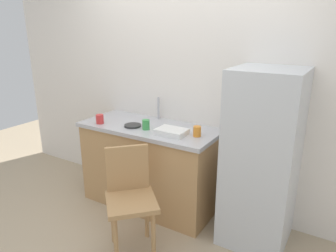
{
  "coord_description": "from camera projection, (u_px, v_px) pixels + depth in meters",
  "views": [
    {
      "loc": [
        1.5,
        -1.8,
        1.83
      ],
      "look_at": [
        0.05,
        0.6,
        0.93
      ],
      "focal_mm": 33.08,
      "sensor_mm": 36.0,
      "label": 1
    }
  ],
  "objects": [
    {
      "name": "cup_orange",
      "position": [
        197.0,
        131.0,
        2.8
      ],
      "size": [
        0.07,
        0.07,
        0.09
      ],
      "primitive_type": "cylinder",
      "color": "orange",
      "rests_on": "countertop"
    },
    {
      "name": "dish_tray",
      "position": [
        172.0,
        132.0,
        2.86
      ],
      "size": [
        0.28,
        0.2,
        0.05
      ],
      "primitive_type": "cube",
      "color": "white",
      "rests_on": "countertop"
    },
    {
      "name": "cup_green",
      "position": [
        146.0,
        125.0,
        2.99
      ],
      "size": [
        0.07,
        0.07,
        0.1
      ],
      "primitive_type": "cylinder",
      "color": "green",
      "rests_on": "countertop"
    },
    {
      "name": "faucet",
      "position": [
        159.0,
        108.0,
        3.32
      ],
      "size": [
        0.02,
        0.02,
        0.24
      ],
      "primitive_type": "cylinder",
      "color": "#B7B7BC",
      "rests_on": "countertop"
    },
    {
      "name": "ground_plane",
      "position": [
        128.0,
        242.0,
        2.77
      ],
      "size": [
        8.0,
        8.0,
        0.0
      ],
      "primitive_type": "plane",
      "color": "tan"
    },
    {
      "name": "cabinet_base",
      "position": [
        150.0,
        167.0,
        3.26
      ],
      "size": [
        1.39,
        0.6,
        0.84
      ],
      "primitive_type": "cube",
      "color": "tan",
      "rests_on": "ground_plane"
    },
    {
      "name": "hotplate",
      "position": [
        133.0,
        126.0,
        3.09
      ],
      "size": [
        0.17,
        0.17,
        0.02
      ],
      "primitive_type": "cylinder",
      "color": "#2D2D2D",
      "rests_on": "countertop"
    },
    {
      "name": "refrigerator",
      "position": [
        262.0,
        160.0,
        2.61
      ],
      "size": [
        0.55,
        0.58,
        1.53
      ],
      "primitive_type": "cube",
      "color": "silver",
      "rests_on": "ground_plane"
    },
    {
      "name": "countertop",
      "position": [
        149.0,
        127.0,
        3.13
      ],
      "size": [
        1.43,
        0.64,
        0.04
      ],
      "primitive_type": "cube",
      "color": "#B7B7BC",
      "rests_on": "cabinet_base"
    },
    {
      "name": "chair",
      "position": [
        130.0,
        195.0,
        2.57
      ],
      "size": [
        0.57,
        0.57,
        0.89
      ],
      "rotation": [
        0.0,
        0.0,
        0.79
      ],
      "color": "tan",
      "rests_on": "ground_plane"
    },
    {
      "name": "back_wall",
      "position": [
        184.0,
        91.0,
        3.21
      ],
      "size": [
        4.8,
        0.1,
        2.4
      ],
      "primitive_type": "cube",
      "color": "white",
      "rests_on": "ground_plane"
    },
    {
      "name": "cup_red",
      "position": [
        100.0,
        119.0,
        3.18
      ],
      "size": [
        0.08,
        0.08,
        0.09
      ],
      "primitive_type": "cylinder",
      "color": "red",
      "rests_on": "countertop"
    }
  ]
}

